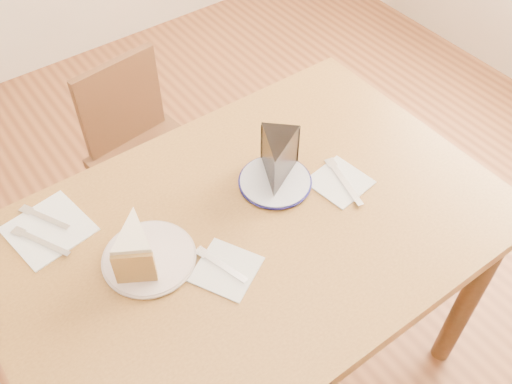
% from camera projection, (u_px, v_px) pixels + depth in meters
% --- Properties ---
extents(ground, '(4.00, 4.00, 0.00)m').
position_uv_depth(ground, '(253.00, 365.00, 1.91)').
color(ground, '#4C2714').
rests_on(ground, ground).
extents(table, '(1.20, 0.80, 0.75)m').
position_uv_depth(table, '(252.00, 250.00, 1.42)').
color(table, brown).
rests_on(table, ground).
extents(chair_far, '(0.40, 0.40, 0.73)m').
position_uv_depth(chair_far, '(147.00, 154.00, 1.99)').
color(chair_far, '#371E10').
rests_on(chair_far, ground).
extents(plate_cream, '(0.20, 0.20, 0.01)m').
position_uv_depth(plate_cream, '(149.00, 258.00, 1.28)').
color(plate_cream, silver).
rests_on(plate_cream, table).
extents(plate_navy, '(0.18, 0.18, 0.01)m').
position_uv_depth(plate_navy, '(275.00, 182.00, 1.43)').
color(plate_navy, white).
rests_on(plate_navy, table).
extents(carrot_cake, '(0.13, 0.14, 0.09)m').
position_uv_depth(carrot_cake, '(136.00, 244.00, 1.24)').
color(carrot_cake, beige).
rests_on(carrot_cake, plate_cream).
extents(chocolate_cake, '(0.16, 0.16, 0.11)m').
position_uv_depth(chocolate_cake, '(277.00, 162.00, 1.39)').
color(chocolate_cake, black).
rests_on(chocolate_cake, plate_navy).
extents(napkin_cream, '(0.18, 0.18, 0.00)m').
position_uv_depth(napkin_cream, '(226.00, 269.00, 1.26)').
color(napkin_cream, white).
rests_on(napkin_cream, table).
extents(napkin_navy, '(0.15, 0.15, 0.00)m').
position_uv_depth(napkin_navy, '(340.00, 182.00, 1.44)').
color(napkin_navy, white).
rests_on(napkin_navy, table).
extents(napkin_spare, '(0.20, 0.20, 0.00)m').
position_uv_depth(napkin_spare, '(49.00, 229.00, 1.34)').
color(napkin_spare, white).
rests_on(napkin_spare, table).
extents(fork_cream, '(0.05, 0.14, 0.00)m').
position_uv_depth(fork_cream, '(222.00, 265.00, 1.26)').
color(fork_cream, white).
rests_on(fork_cream, napkin_cream).
extents(knife_navy, '(0.06, 0.17, 0.00)m').
position_uv_depth(knife_navy, '(344.00, 182.00, 1.43)').
color(knife_navy, silver).
rests_on(knife_navy, napkin_navy).
extents(fork_spare, '(0.08, 0.13, 0.00)m').
position_uv_depth(fork_spare, '(45.00, 218.00, 1.35)').
color(fork_spare, silver).
rests_on(fork_spare, napkin_spare).
extents(knife_spare, '(0.09, 0.15, 0.00)m').
position_uv_depth(knife_spare, '(41.00, 242.00, 1.31)').
color(knife_spare, silver).
rests_on(knife_spare, napkin_spare).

